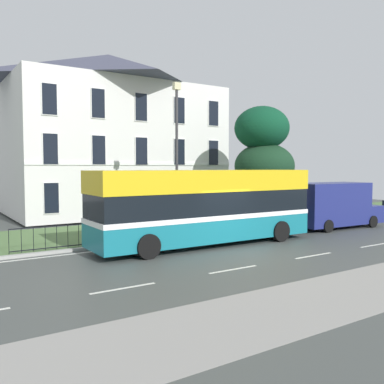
% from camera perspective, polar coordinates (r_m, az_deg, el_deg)
% --- Properties ---
extents(ground_plane, '(60.00, 56.00, 0.18)m').
position_cam_1_polar(ground_plane, '(17.90, 4.40, -7.73)').
color(ground_plane, '#424744').
extents(georgian_townhouse, '(14.69, 10.98, 11.74)m').
position_cam_1_polar(georgian_townhouse, '(32.20, -11.29, 7.96)').
color(georgian_townhouse, silver).
rests_on(georgian_townhouse, ground_plane).
extents(iron_verge_railing, '(18.57, 0.04, 0.97)m').
position_cam_1_polar(iron_verge_railing, '(20.98, 2.04, -4.31)').
color(iron_verge_railing, black).
rests_on(iron_verge_railing, ground_plane).
extents(evergreen_tree, '(4.76, 4.76, 7.43)m').
position_cam_1_polar(evergreen_tree, '(26.77, 9.83, 2.62)').
color(evergreen_tree, '#423328').
rests_on(evergreen_tree, ground_plane).
extents(single_decker_bus, '(10.44, 2.68, 3.32)m').
position_cam_1_polar(single_decker_bus, '(18.31, 1.90, -1.91)').
color(single_decker_bus, '#156F7F').
rests_on(single_decker_bus, ground_plane).
extents(white_panel_van, '(5.81, 2.36, 2.57)m').
position_cam_1_polar(white_panel_van, '(24.77, 18.91, -1.69)').
color(white_panel_van, navy).
rests_on(white_panel_van, ground_plane).
extents(street_lamp_post, '(0.36, 0.24, 7.58)m').
position_cam_1_polar(street_lamp_post, '(21.15, -2.11, 6.05)').
color(street_lamp_post, '#333338').
rests_on(street_lamp_post, ground_plane).
extents(litter_bin, '(0.46, 0.46, 1.10)m').
position_cam_1_polar(litter_bin, '(20.01, -6.32, -4.57)').
color(litter_bin, '#4C4742').
rests_on(litter_bin, ground_plane).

